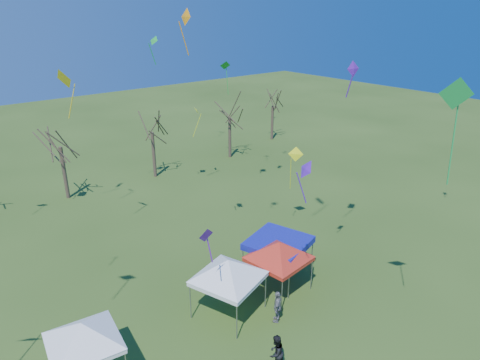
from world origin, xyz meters
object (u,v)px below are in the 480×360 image
at_px(tree_3, 151,116).
at_px(person_dark, 276,353).
at_px(tree_2, 57,128).
at_px(tent_red, 279,245).
at_px(tent_white_mid, 228,264).
at_px(tree_5, 273,94).
at_px(tent_white_west, 81,327).
at_px(tent_blue, 279,243).
at_px(tree_4, 229,103).
at_px(person_grey, 278,306).

bearing_deg(tree_3, person_dark, -107.11).
bearing_deg(tree_2, tent_red, -76.83).
relative_size(tent_white_mid, tent_red, 1.00).
height_order(tree_3, tree_5, tree_3).
relative_size(tent_white_west, tent_red, 0.97).
distance_m(tent_red, tent_blue, 1.40).
relative_size(tree_4, tent_blue, 1.91).
distance_m(tree_5, tent_blue, 30.01).
bearing_deg(tree_5, tent_white_mid, -137.49).
bearing_deg(tree_3, tree_2, 177.73).
height_order(tent_white_mid, person_dark, tent_white_mid).
bearing_deg(tree_4, tent_white_mid, -128.42).
relative_size(tree_2, person_grey, 4.45).
distance_m(tree_2, person_dark, 25.87).
bearing_deg(tree_5, tree_3, -173.48).
bearing_deg(tree_4, person_dark, -124.31).
xyz_separation_m(tent_white_west, person_dark, (6.84, -4.83, -2.00)).
bearing_deg(tent_white_mid, tent_blue, 9.36).
bearing_deg(person_dark, tree_2, -100.66).
height_order(tent_white_mid, tent_blue, tent_white_mid).
height_order(tree_2, tree_5, tree_2).
xyz_separation_m(tree_5, tent_red, (-21.15, -22.79, -2.75)).
xyz_separation_m(tent_blue, person_grey, (-2.80, -2.86, -1.47)).
height_order(tree_4, tent_white_mid, tree_4).
relative_size(tree_3, person_grey, 4.30).
distance_m(tree_3, tent_white_west, 25.03).
xyz_separation_m(tree_2, tent_blue, (5.81, -20.18, -3.90)).
height_order(tree_4, tent_blue, tree_4).
distance_m(tree_3, tent_red, 21.28).
relative_size(tree_4, tent_white_mid, 1.89).
distance_m(tree_2, person_grey, 23.85).
relative_size(tent_blue, person_grey, 2.25).
bearing_deg(tree_4, tent_red, -121.67).
bearing_deg(tent_white_mid, tree_5, 42.51).
relative_size(tree_2, tent_white_mid, 1.96).
bearing_deg(tree_3, tent_white_west, -125.81).
bearing_deg(tree_4, tent_blue, -121.02).
bearing_deg(tent_red, tree_4, 58.33).
bearing_deg(tree_3, tent_white_mid, -108.69).
height_order(tree_2, tree_4, tree_2).
distance_m(tree_3, person_grey, 23.90).
xyz_separation_m(tree_5, tent_white_mid, (-24.65, -22.59, -2.60)).
xyz_separation_m(tree_3, person_dark, (-7.68, -24.96, -5.18)).
height_order(tent_blue, person_grey, tent_blue).
bearing_deg(tent_white_west, tent_red, -3.30).
bearing_deg(tree_2, tree_3, -2.27).
distance_m(tree_5, tent_red, 31.21).
bearing_deg(tent_white_west, tent_white_mid, -3.33).
bearing_deg(person_grey, person_dark, 7.73).
bearing_deg(person_grey, tent_blue, -171.11).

